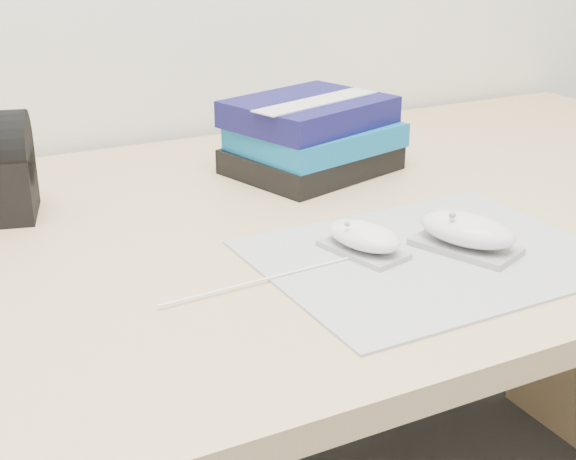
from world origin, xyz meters
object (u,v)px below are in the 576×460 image
desk (281,350)px  book_stack (312,136)px  mouse_rear (364,238)px  mouse_front (467,232)px

desk → book_stack: book_stack is taller
desk → mouse_rear: size_ratio=14.92×
desk → mouse_front: (0.10, -0.26, 0.26)m
desk → book_stack: size_ratio=6.18×
mouse_rear → book_stack: book_stack is taller
mouse_front → desk: bearing=110.6°
mouse_front → book_stack: (-0.01, 0.34, 0.03)m
desk → mouse_rear: bearing=-91.9°
mouse_rear → book_stack: bearing=71.6°
mouse_front → book_stack: book_stack is taller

